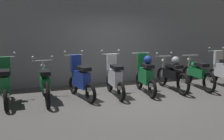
% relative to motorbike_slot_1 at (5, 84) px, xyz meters
% --- Properties ---
extents(ground_plane, '(80.00, 80.00, 0.00)m').
position_rel_motorbike_slot_1_xyz_m(ground_plane, '(3.33, -0.57, -0.53)').
color(ground_plane, '#565451').
extents(back_wall, '(16.57, 0.30, 3.30)m').
position_rel_motorbike_slot_1_xyz_m(back_wall, '(3.33, 1.81, 1.12)').
color(back_wall, gray).
rests_on(back_wall, ground).
extents(motorbike_slot_1, '(0.59, 1.68, 1.29)m').
position_rel_motorbike_slot_1_xyz_m(motorbike_slot_1, '(0.00, 0.00, 0.00)').
color(motorbike_slot_1, black).
rests_on(motorbike_slot_1, ground).
extents(motorbike_slot_2, '(0.59, 1.95, 1.15)m').
position_rel_motorbike_slot_1_xyz_m(motorbike_slot_2, '(0.95, -0.02, -0.04)').
color(motorbike_slot_2, black).
rests_on(motorbike_slot_2, ground).
extents(motorbike_slot_3, '(0.60, 1.66, 1.29)m').
position_rel_motorbike_slot_1_xyz_m(motorbike_slot_3, '(1.90, -0.06, 0.00)').
color(motorbike_slot_3, black).
rests_on(motorbike_slot_3, ground).
extents(motorbike_slot_4, '(0.59, 1.68, 1.29)m').
position_rel_motorbike_slot_1_xyz_m(motorbike_slot_4, '(2.86, -0.15, 0.00)').
color(motorbike_slot_4, black).
rests_on(motorbike_slot_4, ground).
extents(motorbike_slot_5, '(0.56, 1.68, 1.18)m').
position_rel_motorbike_slot_1_xyz_m(motorbike_slot_5, '(3.81, -0.19, 0.04)').
color(motorbike_slot_5, black).
rests_on(motorbike_slot_5, ground).
extents(motorbike_slot_6, '(0.59, 1.95, 1.15)m').
position_rel_motorbike_slot_1_xyz_m(motorbike_slot_6, '(4.76, -0.13, 0.00)').
color(motorbike_slot_6, black).
rests_on(motorbike_slot_6, ground).
extents(motorbike_slot_7, '(0.56, 1.94, 1.03)m').
position_rel_motorbike_slot_1_xyz_m(motorbike_slot_7, '(5.72, -0.14, -0.04)').
color(motorbike_slot_7, black).
rests_on(motorbike_slot_7, ground).
extents(motorbike_slot_8, '(0.58, 1.67, 1.29)m').
position_rel_motorbike_slot_1_xyz_m(motorbike_slot_8, '(6.67, -0.25, 0.04)').
color(motorbike_slot_8, black).
rests_on(motorbike_slot_8, ground).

